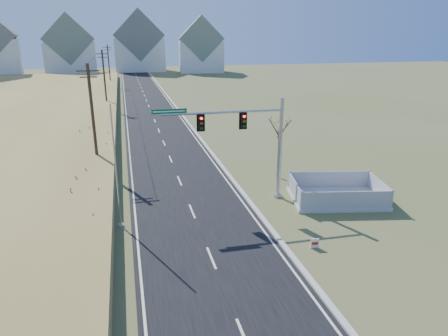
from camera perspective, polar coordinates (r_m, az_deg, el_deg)
ground at (r=23.27m, az=-2.89°, el=-10.34°), size 260.00×260.00×0.00m
road at (r=71.01m, az=-10.93°, el=9.20°), size 8.00×180.00×0.06m
curb at (r=71.34m, az=-7.56°, el=9.46°), size 0.30×180.00×0.18m
utility_pole_near at (r=35.72m, az=-18.25°, el=7.09°), size 1.80×0.26×9.00m
utility_pole_mid at (r=65.39m, az=-16.71°, el=12.10°), size 1.80×0.26×9.00m
utility_pole_far at (r=95.27m, az=-16.12°, el=13.97°), size 1.80×0.26×9.00m
condo_nnw at (r=128.86m, az=-21.16°, el=15.52°), size 14.93×11.17×17.03m
condo_n at (r=132.19m, az=-12.03°, el=16.66°), size 15.27×10.20×18.54m
condo_ne at (r=126.35m, az=-3.31°, el=16.60°), size 14.12×10.51×16.52m
traffic_signal_mast at (r=27.38m, az=4.40°, el=4.10°), size 9.04×0.62×7.19m
fence_enclosure at (r=29.57m, az=15.76°, el=-3.90°), size 7.09×5.53×1.45m
open_sign at (r=22.94m, az=12.84°, el=-10.43°), size 0.46×0.12×0.56m
flagpole at (r=24.50m, az=-15.04°, el=-1.71°), size 0.34×0.34×7.55m
bare_tree at (r=32.12m, az=7.97°, el=5.83°), size 1.99×1.99×5.27m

